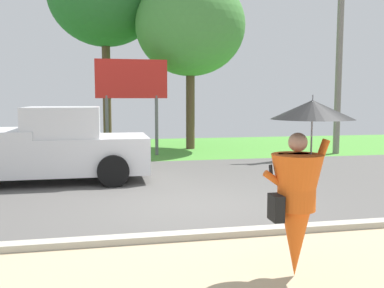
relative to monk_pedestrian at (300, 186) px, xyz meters
name	(u,v)px	position (x,y,z in m)	size (l,w,h in m)	color
ground_plane	(166,180)	(-0.64, 6.52, -1.13)	(40.00, 22.00, 0.20)	#565451
monk_pedestrian	(300,186)	(0.00, 0.00, 0.00)	(1.05, 0.96, 2.13)	#E55B19
pickup_truck	(45,147)	(-3.69, 6.69, -0.21)	(5.20, 2.28, 1.88)	silver
utility_pole	(340,43)	(6.45, 10.29, 3.05)	(1.80, 0.24, 7.91)	gray
roadside_billboard	(132,86)	(-1.21, 11.24, 1.46)	(2.60, 0.12, 3.50)	slate
tree_left_far	(190,26)	(1.31, 12.97, 3.94)	(4.46, 4.46, 7.07)	brown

